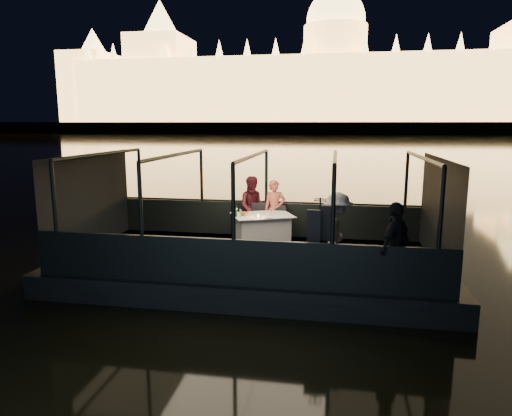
% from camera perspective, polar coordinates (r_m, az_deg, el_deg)
% --- Properties ---
extents(river_water, '(500.00, 500.00, 0.00)m').
position_cam_1_polar(river_water, '(90.07, 8.89, 8.16)').
color(river_water, black).
rests_on(river_water, ground).
extents(boat_hull, '(8.60, 4.40, 1.00)m').
position_cam_1_polar(boat_hull, '(10.74, -0.37, -8.55)').
color(boat_hull, black).
rests_on(boat_hull, river_water).
extents(boat_deck, '(8.00, 4.00, 0.04)m').
position_cam_1_polar(boat_deck, '(10.59, -0.38, -6.09)').
color(boat_deck, black).
rests_on(boat_deck, boat_hull).
extents(gunwale_port, '(8.00, 0.08, 0.90)m').
position_cam_1_polar(gunwale_port, '(12.39, 1.28, -1.40)').
color(gunwale_port, black).
rests_on(gunwale_port, boat_deck).
extents(gunwale_starboard, '(8.00, 0.08, 0.90)m').
position_cam_1_polar(gunwale_starboard, '(8.58, -2.79, -6.84)').
color(gunwale_starboard, black).
rests_on(gunwale_starboard, boat_deck).
extents(cabin_glass_port, '(8.00, 0.02, 1.40)m').
position_cam_1_polar(cabin_glass_port, '(12.20, 1.30, 3.89)').
color(cabin_glass_port, '#99B2B2').
rests_on(cabin_glass_port, gunwale_port).
extents(cabin_glass_starboard, '(8.00, 0.02, 1.40)m').
position_cam_1_polar(cabin_glass_starboard, '(8.31, -2.87, 0.75)').
color(cabin_glass_starboard, '#99B2B2').
rests_on(cabin_glass_starboard, gunwale_starboard).
extents(cabin_roof_glass, '(8.00, 4.00, 0.02)m').
position_cam_1_polar(cabin_roof_glass, '(10.17, -0.39, 6.53)').
color(cabin_roof_glass, '#99B2B2').
rests_on(cabin_roof_glass, boat_deck).
extents(end_wall_fore, '(0.02, 4.00, 2.30)m').
position_cam_1_polar(end_wall_fore, '(11.70, -20.03, 0.75)').
color(end_wall_fore, black).
rests_on(end_wall_fore, boat_deck).
extents(end_wall_aft, '(0.02, 4.00, 2.30)m').
position_cam_1_polar(end_wall_aft, '(10.38, 21.89, -0.55)').
color(end_wall_aft, black).
rests_on(end_wall_aft, boat_deck).
extents(canopy_ribs, '(8.00, 4.00, 2.30)m').
position_cam_1_polar(canopy_ribs, '(10.32, -0.38, 0.15)').
color(canopy_ribs, black).
rests_on(canopy_ribs, boat_deck).
extents(embankment, '(400.00, 140.00, 6.00)m').
position_cam_1_polar(embankment, '(220.00, 9.63, 9.72)').
color(embankment, '#423D33').
rests_on(embankment, ground).
extents(parliament_building, '(220.00, 32.00, 60.00)m').
position_cam_1_polar(parliament_building, '(186.74, 9.81, 18.22)').
color(parliament_building, '#F2D18C').
rests_on(parliament_building, embankment).
extents(dining_table_central, '(1.76, 1.56, 0.77)m').
position_cam_1_polar(dining_table_central, '(11.47, 0.80, -2.70)').
color(dining_table_central, silver).
rests_on(dining_table_central, boat_deck).
extents(chair_port_left, '(0.51, 0.51, 0.94)m').
position_cam_1_polar(chair_port_left, '(11.91, 0.35, -1.88)').
color(chair_port_left, black).
rests_on(chair_port_left, boat_deck).
extents(chair_port_right, '(0.46, 0.46, 0.90)m').
position_cam_1_polar(chair_port_right, '(11.84, 2.67, -1.96)').
color(chair_port_right, black).
rests_on(chair_port_right, boat_deck).
extents(coat_stand, '(0.52, 0.45, 1.63)m').
position_cam_1_polar(coat_stand, '(8.81, 7.93, -3.42)').
color(coat_stand, black).
rests_on(coat_stand, boat_deck).
extents(person_woman_coral, '(0.64, 0.51, 1.55)m').
position_cam_1_polar(person_woman_coral, '(12.06, 2.35, -0.28)').
color(person_woman_coral, '#D6654E').
rests_on(person_woman_coral, boat_deck).
extents(person_man_maroon, '(0.89, 0.76, 1.64)m').
position_cam_1_polar(person_man_maroon, '(12.15, -0.34, -0.19)').
color(person_man_maroon, '#46131C').
rests_on(person_man_maroon, boat_deck).
extents(passenger_stripe, '(0.70, 1.12, 1.66)m').
position_cam_1_polar(passenger_stripe, '(9.37, 10.09, -2.96)').
color(passenger_stripe, white).
rests_on(passenger_stripe, boat_deck).
extents(passenger_dark, '(0.87, 1.03, 1.64)m').
position_cam_1_polar(passenger_dark, '(8.63, 16.99, -4.43)').
color(passenger_dark, black).
rests_on(passenger_dark, boat_deck).
extents(wine_bottle, '(0.07, 0.07, 0.27)m').
position_cam_1_polar(wine_bottle, '(11.12, -2.52, -0.34)').
color(wine_bottle, '#153B16').
rests_on(wine_bottle, dining_table_central).
extents(bread_basket, '(0.27, 0.27, 0.09)m').
position_cam_1_polar(bread_basket, '(11.29, -1.41, -0.73)').
color(bread_basket, olive).
rests_on(bread_basket, dining_table_central).
extents(amber_candle, '(0.06, 0.06, 0.07)m').
position_cam_1_polar(amber_candle, '(11.05, 0.29, -0.98)').
color(amber_candle, orange).
rests_on(amber_candle, dining_table_central).
extents(plate_near, '(0.30, 0.30, 0.01)m').
position_cam_1_polar(plate_near, '(11.00, 1.57, -1.20)').
color(plate_near, silver).
rests_on(plate_near, dining_table_central).
extents(plate_far, '(0.24, 0.24, 0.01)m').
position_cam_1_polar(plate_far, '(11.40, -1.62, -0.79)').
color(plate_far, silver).
rests_on(plate_far, dining_table_central).
extents(wine_glass_white, '(0.08, 0.08, 0.19)m').
position_cam_1_polar(wine_glass_white, '(11.06, -1.94, -0.69)').
color(wine_glass_white, silver).
rests_on(wine_glass_white, dining_table_central).
extents(wine_glass_red, '(0.07, 0.07, 0.17)m').
position_cam_1_polar(wine_glass_red, '(11.24, 1.92, -0.50)').
color(wine_glass_red, silver).
rests_on(wine_glass_red, dining_table_central).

